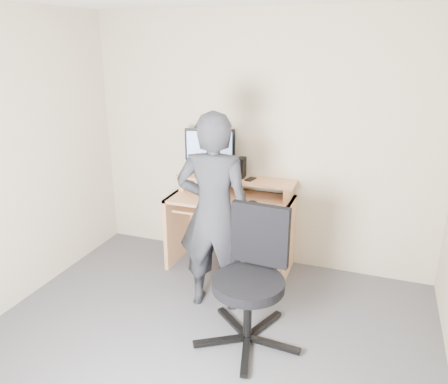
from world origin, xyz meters
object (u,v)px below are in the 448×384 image
Objects in this scene: monitor at (210,148)px; desk at (233,214)px; office_chair at (252,273)px; person at (214,213)px.

desk is at bearing -29.98° from monitor.
office_chair is 0.60× the size of person.
monitor is 0.29× the size of person.
person reaches higher than desk.
monitor is (-0.27, 0.08, 0.65)m from desk.
office_chair is at bearing -64.35° from desk.
desk is at bearing 119.89° from office_chair.
office_chair is (0.52, -1.09, 0.01)m from desk.
monitor is 0.96m from person.
monitor is at bearing -74.81° from person.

